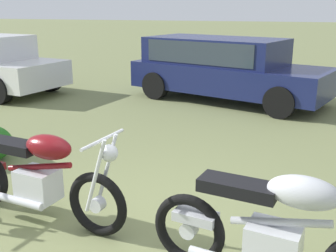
% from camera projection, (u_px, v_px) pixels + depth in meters
% --- Properties ---
extents(ground_plane, '(120.00, 120.00, 0.00)m').
position_uv_depth(ground_plane, '(134.00, 246.00, 3.77)').
color(ground_plane, olive).
extents(motorcycle_maroon, '(2.12, 0.66, 1.02)m').
position_uv_depth(motorcycle_maroon, '(37.00, 176.00, 4.13)').
color(motorcycle_maroon, black).
rests_on(motorcycle_maroon, ground).
extents(motorcycle_silver, '(1.99, 0.68, 1.02)m').
position_uv_depth(motorcycle_silver, '(275.00, 232.00, 3.08)').
color(motorcycle_silver, black).
rests_on(motorcycle_silver, ground).
extents(car_navy, '(4.77, 3.05, 1.43)m').
position_uv_depth(car_navy, '(222.00, 64.00, 9.48)').
color(car_navy, '#161E4C').
rests_on(car_navy, ground).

